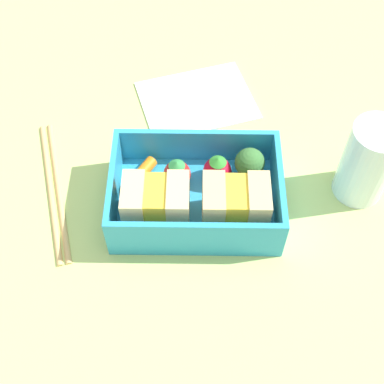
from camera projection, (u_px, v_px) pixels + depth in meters
ground_plane at (192, 211)px, 59.72cm from camera, size 120.00×120.00×2.00cm
bento_tray at (192, 203)px, 58.40cm from camera, size 17.90×12.30×1.20cm
bento_rim at (192, 188)px, 56.06cm from camera, size 17.90×12.30×4.49cm
sandwich_left at (231, 205)px, 54.29cm from camera, size 6.70×4.73×5.46cm
sandwich_center_left at (152, 204)px, 54.35cm from camera, size 6.70×4.73×5.46cm
broccoli_floret at (246, 163)px, 57.49cm from camera, size 3.28×3.28×4.31cm
strawberry_left at (214, 170)px, 58.08cm from camera, size 3.12×3.12×3.72cm
strawberry_far_left at (173, 173)px, 57.91cm from camera, size 3.01×3.01×3.61cm
carrot_stick_far_left at (136, 176)px, 58.93cm from camera, size 3.74×4.95×1.35cm
chopstick_pair at (50, 188)px, 59.81cm from camera, size 6.59×19.13×0.70cm
drinking_glass at (364, 162)px, 56.19cm from camera, size 5.52×5.52×9.78cm
folded_napkin at (194, 100)px, 67.80cm from camera, size 16.37×14.22×0.40cm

